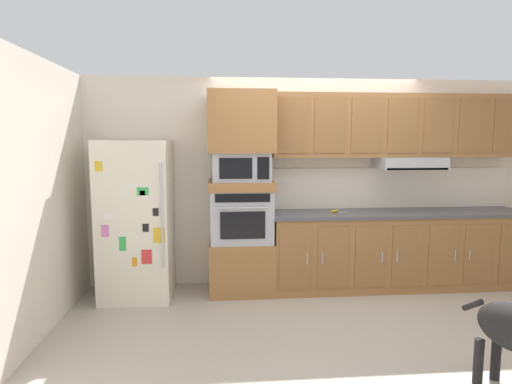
{
  "coord_description": "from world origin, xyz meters",
  "views": [
    {
      "loc": [
        -1.15,
        -4.09,
        1.76
      ],
      "look_at": [
        -0.78,
        0.29,
        1.22
      ],
      "focal_mm": 29.87,
      "sensor_mm": 36.0,
      "label": 1
    }
  ],
  "objects_px": {
    "microwave": "(241,167)",
    "screwdriver": "(335,211)",
    "refrigerator": "(136,220)",
    "built_in_oven": "(241,215)"
  },
  "relations": [
    {
      "from": "microwave",
      "to": "screwdriver",
      "type": "relative_size",
      "value": 3.82
    },
    {
      "from": "refrigerator",
      "to": "screwdriver",
      "type": "distance_m",
      "value": 2.27
    },
    {
      "from": "built_in_oven",
      "to": "screwdriver",
      "type": "relative_size",
      "value": 4.16
    },
    {
      "from": "built_in_oven",
      "to": "screwdriver",
      "type": "bearing_deg",
      "value": -1.07
    },
    {
      "from": "built_in_oven",
      "to": "refrigerator",
      "type": "bearing_deg",
      "value": -176.7
    },
    {
      "from": "refrigerator",
      "to": "built_in_oven",
      "type": "distance_m",
      "value": 1.18
    },
    {
      "from": "refrigerator",
      "to": "built_in_oven",
      "type": "height_order",
      "value": "refrigerator"
    },
    {
      "from": "microwave",
      "to": "screwdriver",
      "type": "distance_m",
      "value": 1.22
    },
    {
      "from": "refrigerator",
      "to": "built_in_oven",
      "type": "bearing_deg",
      "value": 3.3
    },
    {
      "from": "refrigerator",
      "to": "screwdriver",
      "type": "relative_size",
      "value": 10.45
    }
  ]
}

